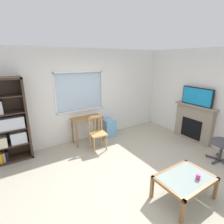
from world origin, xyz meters
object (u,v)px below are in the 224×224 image
(plastic_drawer_unit, at_px, (108,127))
(fireplace, at_px, (194,123))
(tv, at_px, (197,96))
(desk_under_window, at_px, (87,122))
(wooden_chair, at_px, (97,133))
(coffee_table, at_px, (185,180))
(sippy_cup, at_px, (198,177))
(bookshelf, at_px, (5,125))

(plastic_drawer_unit, height_order, fireplace, fireplace)
(fireplace, relative_size, tv, 1.36)
(desk_under_window, height_order, wooden_chair, wooden_chair)
(plastic_drawer_unit, distance_m, coffee_table, 2.94)
(wooden_chair, relative_size, fireplace, 0.74)
(wooden_chair, relative_size, plastic_drawer_unit, 1.65)
(wooden_chair, xyz_separation_m, tv, (2.62, -1.04, 0.87))
(fireplace, height_order, coffee_table, fireplace)
(desk_under_window, relative_size, sippy_cup, 9.85)
(bookshelf, relative_size, desk_under_window, 2.23)
(desk_under_window, bearing_deg, sippy_cup, -78.40)
(bookshelf, xyz_separation_m, sippy_cup, (2.60, -3.14, -0.43))
(tv, distance_m, coffee_table, 2.74)
(desk_under_window, xyz_separation_m, plastic_drawer_unit, (0.74, 0.05, -0.34))
(fireplace, height_order, sippy_cup, fireplace)
(bookshelf, xyz_separation_m, tv, (4.66, -1.66, 0.44))
(desk_under_window, relative_size, wooden_chair, 0.99)
(tv, bearing_deg, desk_under_window, 149.87)
(wooden_chair, xyz_separation_m, plastic_drawer_unit, (0.69, 0.56, -0.19))
(desk_under_window, bearing_deg, fireplace, -29.96)
(bookshelf, xyz_separation_m, plastic_drawer_unit, (2.72, -0.06, -0.63))
(tv, xyz_separation_m, sippy_cup, (-2.06, -1.47, -0.86))
(wooden_chair, height_order, plastic_drawer_unit, wooden_chair)
(fireplace, relative_size, coffee_table, 1.28)
(bookshelf, bearing_deg, desk_under_window, -3.20)
(bookshelf, height_order, coffee_table, bookshelf)
(desk_under_window, distance_m, fireplace, 3.11)
(plastic_drawer_unit, relative_size, tv, 0.61)
(bookshelf, bearing_deg, sippy_cup, -50.33)
(tv, height_order, sippy_cup, tv)
(plastic_drawer_unit, xyz_separation_m, tv, (1.94, -1.60, 1.06))
(bookshelf, xyz_separation_m, fireplace, (4.68, -1.66, -0.36))
(fireplace, bearing_deg, wooden_chair, 158.52)
(wooden_chair, distance_m, fireplace, 2.84)
(bookshelf, xyz_separation_m, coffee_table, (2.47, -2.99, -0.53))
(fireplace, bearing_deg, tv, -180.00)
(desk_under_window, relative_size, plastic_drawer_unit, 1.62)
(tv, bearing_deg, wooden_chair, 158.39)
(sippy_cup, bearing_deg, fireplace, 35.34)
(bookshelf, xyz_separation_m, desk_under_window, (1.98, -0.11, -0.28))
(wooden_chair, bearing_deg, fireplace, -21.48)
(wooden_chair, relative_size, sippy_cup, 10.00)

